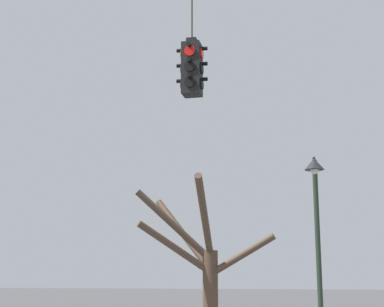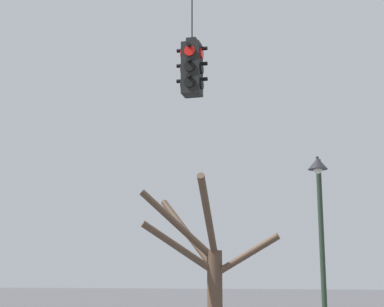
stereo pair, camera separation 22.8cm
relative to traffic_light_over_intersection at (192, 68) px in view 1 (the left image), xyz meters
The scene contains 3 objects.
traffic_light_over_intersection is the anchor object (origin of this frame).
street_lamp 4.98m from the traffic_light_over_intersection, 61.18° to the left, with size 0.45×0.78×5.11m.
bare_tree 6.21m from the traffic_light_over_intersection, 99.65° to the left, with size 3.56×3.77×4.67m.
Camera 1 is at (0.10, -9.58, 2.42)m, focal length 55.00 mm.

